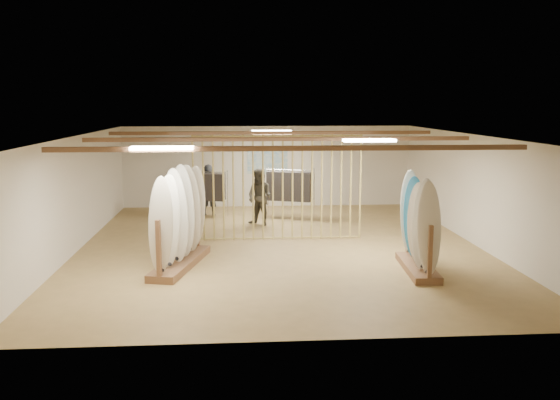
{
  "coord_description": "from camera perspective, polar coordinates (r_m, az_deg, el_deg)",
  "views": [
    {
      "loc": [
        -1.07,
        -14.55,
        3.61
      ],
      "look_at": [
        0.0,
        0.0,
        1.2
      ],
      "focal_mm": 38.0,
      "sensor_mm": 36.0,
      "label": 1
    }
  ],
  "objects": [
    {
      "name": "shopper_b",
      "position": [
        17.49,
        -1.96,
        0.63
      ],
      "size": [
        1.16,
        1.13,
        1.9
      ],
      "primitive_type": "imported",
      "rotation": [
        0.0,
        0.0,
        -0.66
      ],
      "color": "#3C382E",
      "rests_on": "floor"
    },
    {
      "name": "floor",
      "position": [
        15.03,
        -0.0,
        -4.52
      ],
      "size": [
        12.0,
        12.0,
        0.0
      ],
      "primitive_type": "plane",
      "color": "#A98852",
      "rests_on": "ground"
    },
    {
      "name": "clothing_rack_b",
      "position": [
        18.39,
        0.89,
        1.34
      ],
      "size": [
        1.43,
        0.81,
        1.6
      ],
      "rotation": [
        0.0,
        0.0,
        -0.34
      ],
      "color": "silver",
      "rests_on": "floor"
    },
    {
      "name": "bamboo_partition",
      "position": [
        15.54,
        -0.22,
        1.21
      ],
      "size": [
        4.45,
        0.05,
        2.78
      ],
      "color": "tan",
      "rests_on": "ground"
    },
    {
      "name": "clothing_rack_a",
      "position": [
        18.84,
        -7.29,
        1.26
      ],
      "size": [
        1.37,
        0.63,
        1.5
      ],
      "rotation": [
        0.0,
        0.0,
        -0.23
      ],
      "color": "silver",
      "rests_on": "floor"
    },
    {
      "name": "poster",
      "position": [
        20.66,
        -1.22,
        3.79
      ],
      "size": [
        1.4,
        0.03,
        0.9
      ],
      "primitive_type": "cube",
      "color": "#367BBD",
      "rests_on": "ground"
    },
    {
      "name": "rack_right",
      "position": [
        13.1,
        13.18,
        -3.74
      ],
      "size": [
        0.72,
        2.17,
        2.03
      ],
      "rotation": [
        0.0,
        0.0,
        -0.08
      ],
      "color": "brown",
      "rests_on": "floor"
    },
    {
      "name": "shopper_a",
      "position": [
        19.13,
        -6.91,
        1.3
      ],
      "size": [
        0.77,
        0.6,
        1.88
      ],
      "primitive_type": "imported",
      "rotation": [
        0.0,
        0.0,
        2.92
      ],
      "color": "#282B30",
      "rests_on": "floor"
    },
    {
      "name": "rack_left",
      "position": [
        13.27,
        -9.62,
        -3.2
      ],
      "size": [
        1.21,
        2.78,
        2.19
      ],
      "rotation": [
        0.0,
        0.0,
        -0.23
      ],
      "color": "brown",
      "rests_on": "floor"
    },
    {
      "name": "ceiling",
      "position": [
        14.61,
        -0.0,
        6.2
      ],
      "size": [
        12.0,
        12.0,
        0.0
      ],
      "primitive_type": "plane",
      "rotation": [
        3.14,
        0.0,
        0.0
      ],
      "color": "gray",
      "rests_on": "ground"
    },
    {
      "name": "wall_right",
      "position": [
        15.92,
        18.26,
        0.92
      ],
      "size": [
        0.0,
        12.0,
        12.0
      ],
      "primitive_type": "plane",
      "rotation": [
        1.57,
        0.0,
        -1.57
      ],
      "color": "silver",
      "rests_on": "ground"
    },
    {
      "name": "wall_left",
      "position": [
        15.23,
        -19.11,
        0.52
      ],
      "size": [
        0.0,
        12.0,
        12.0
      ],
      "primitive_type": "plane",
      "rotation": [
        1.57,
        0.0,
        1.57
      ],
      "color": "silver",
      "rests_on": "ground"
    },
    {
      "name": "ceiling_slats",
      "position": [
        14.62,
        -0.0,
        5.89
      ],
      "size": [
        9.5,
        6.12,
        0.1
      ],
      "primitive_type": "cube",
      "color": "brown",
      "rests_on": "ground"
    },
    {
      "name": "wall_front",
      "position": [
        8.89,
        2.84,
        -5.01
      ],
      "size": [
        12.0,
        0.0,
        12.0
      ],
      "primitive_type": "plane",
      "rotation": [
        -1.57,
        0.0,
        0.0
      ],
      "color": "silver",
      "rests_on": "ground"
    },
    {
      "name": "wall_back",
      "position": [
        20.7,
        -1.22,
        3.25
      ],
      "size": [
        12.0,
        0.0,
        12.0
      ],
      "primitive_type": "plane",
      "rotation": [
        1.57,
        0.0,
        0.0
      ],
      "color": "silver",
      "rests_on": "ground"
    },
    {
      "name": "light_panels",
      "position": [
        14.61,
        -0.0,
        5.97
      ],
      "size": [
        1.2,
        0.35,
        0.06
      ],
      "primitive_type": "cube",
      "color": "white",
      "rests_on": "ground"
    }
  ]
}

